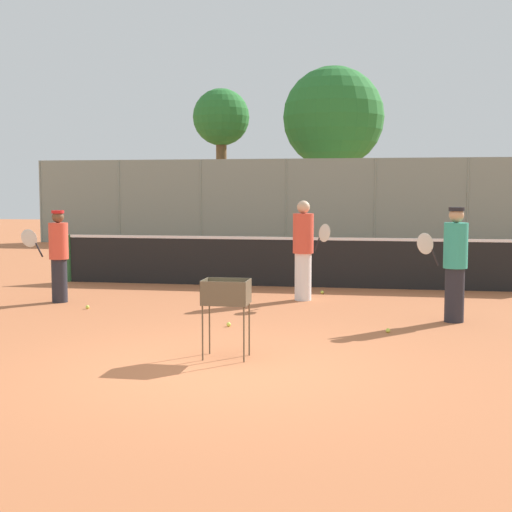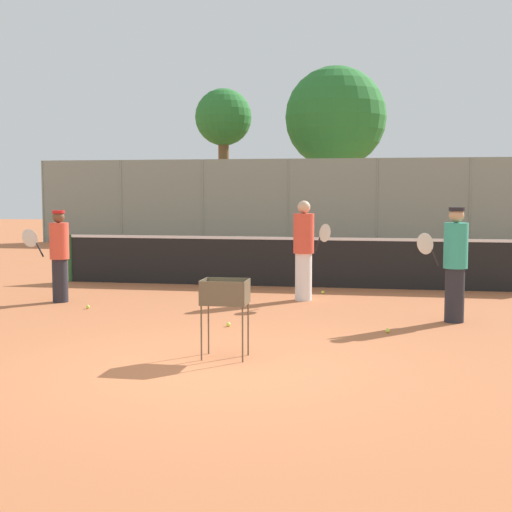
{
  "view_description": "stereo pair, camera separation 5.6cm",
  "coord_description": "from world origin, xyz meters",
  "px_view_note": "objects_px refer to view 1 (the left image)",
  "views": [
    {
      "loc": [
        1.81,
        -7.85,
        2.06
      ],
      "look_at": [
        -0.15,
        3.5,
        1.0
      ],
      "focal_mm": 50.0,
      "sensor_mm": 36.0,
      "label": 1
    },
    {
      "loc": [
        1.86,
        -7.84,
        2.06
      ],
      "look_at": [
        -0.15,
        3.5,
        1.0
      ],
      "focal_mm": 50.0,
      "sensor_mm": 36.0,
      "label": 2
    }
  ],
  "objects_px": {
    "player_red_cap": "(58,255)",
    "tennis_net": "(293,261)",
    "parked_car": "(280,225)",
    "ball_cart": "(225,298)",
    "player_white_outfit": "(455,263)",
    "player_yellow_shirt": "(303,249)"
  },
  "relations": [
    {
      "from": "player_red_cap",
      "to": "tennis_net",
      "type": "bearing_deg",
      "value": -156.8
    },
    {
      "from": "parked_car",
      "to": "ball_cart",
      "type": "bearing_deg",
      "value": -84.03
    },
    {
      "from": "player_white_outfit",
      "to": "player_red_cap",
      "type": "relative_size",
      "value": 1.06
    },
    {
      "from": "player_white_outfit",
      "to": "parked_car",
      "type": "height_order",
      "value": "player_white_outfit"
    },
    {
      "from": "tennis_net",
      "to": "player_yellow_shirt",
      "type": "height_order",
      "value": "player_yellow_shirt"
    },
    {
      "from": "player_white_outfit",
      "to": "ball_cart",
      "type": "relative_size",
      "value": 1.85
    },
    {
      "from": "player_red_cap",
      "to": "player_yellow_shirt",
      "type": "relative_size",
      "value": 0.91
    },
    {
      "from": "tennis_net",
      "to": "ball_cart",
      "type": "height_order",
      "value": "tennis_net"
    },
    {
      "from": "player_red_cap",
      "to": "player_yellow_shirt",
      "type": "height_order",
      "value": "player_yellow_shirt"
    },
    {
      "from": "tennis_net",
      "to": "player_red_cap",
      "type": "xyz_separation_m",
      "value": [
        -4.01,
        -2.84,
        0.32
      ]
    },
    {
      "from": "player_white_outfit",
      "to": "ball_cart",
      "type": "height_order",
      "value": "player_white_outfit"
    },
    {
      "from": "tennis_net",
      "to": "parked_car",
      "type": "distance_m",
      "value": 14.25
    },
    {
      "from": "player_yellow_shirt",
      "to": "parked_car",
      "type": "relative_size",
      "value": 0.45
    },
    {
      "from": "ball_cart",
      "to": "parked_car",
      "type": "xyz_separation_m",
      "value": [
        -2.17,
        20.71,
        -0.08
      ]
    },
    {
      "from": "tennis_net",
      "to": "parked_car",
      "type": "xyz_separation_m",
      "value": [
        -2.2,
        14.08,
        0.1
      ]
    },
    {
      "from": "player_red_cap",
      "to": "parked_car",
      "type": "height_order",
      "value": "player_red_cap"
    },
    {
      "from": "player_white_outfit",
      "to": "parked_car",
      "type": "bearing_deg",
      "value": -102.53
    },
    {
      "from": "player_white_outfit",
      "to": "player_yellow_shirt",
      "type": "xyz_separation_m",
      "value": [
        -2.57,
        1.82,
        0.03
      ]
    },
    {
      "from": "player_white_outfit",
      "to": "player_yellow_shirt",
      "type": "bearing_deg",
      "value": -64.21
    },
    {
      "from": "player_yellow_shirt",
      "to": "parked_car",
      "type": "bearing_deg",
      "value": 140.33
    },
    {
      "from": "ball_cart",
      "to": "parked_car",
      "type": "distance_m",
      "value": 20.82
    },
    {
      "from": "tennis_net",
      "to": "player_red_cap",
      "type": "bearing_deg",
      "value": -144.64
    }
  ]
}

